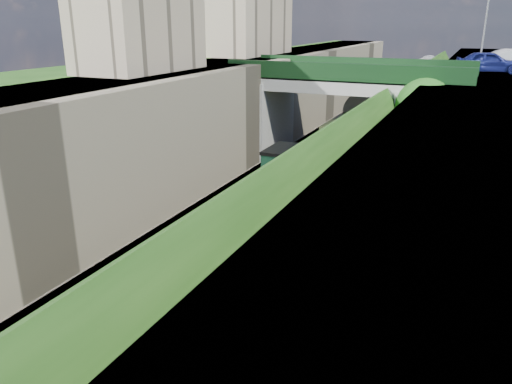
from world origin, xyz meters
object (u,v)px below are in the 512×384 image
lamppost (486,24)px  tender (322,173)px  road_bridge (356,107)px  tree (426,110)px  locomotive (273,212)px  car_blue (489,62)px

lamppost → tender: size_ratio=1.00×
road_bridge → tree: (4.97, -2.75, 0.57)m
tree → road_bridge: bearing=151.1°
road_bridge → locomotive: bearing=-89.1°
road_bridge → tender: (0.26, -8.44, -2.46)m
road_bridge → locomotive: (0.26, -15.80, -2.18)m
car_blue → tender: bearing=140.2°
lamppost → locomotive: (-7.25, -23.72, -7.67)m
road_bridge → tender: bearing=-88.3°
tree → car_blue: (3.13, 8.22, 2.37)m
car_blue → tree: bearing=148.8°
road_bridge → lamppost: size_ratio=2.67×
tree → car_blue: bearing=69.2°
locomotive → tender: locomotive is taller
road_bridge → lamppost: 12.22m
lamppost → car_blue: size_ratio=1.34×
lamppost → locomotive: lamppost is taller
tree → lamppost: bearing=76.6°
road_bridge → locomotive: road_bridge is taller
road_bridge → locomotive: size_ratio=1.56×
road_bridge → tree: road_bridge is taller
road_bridge → locomotive: 15.95m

